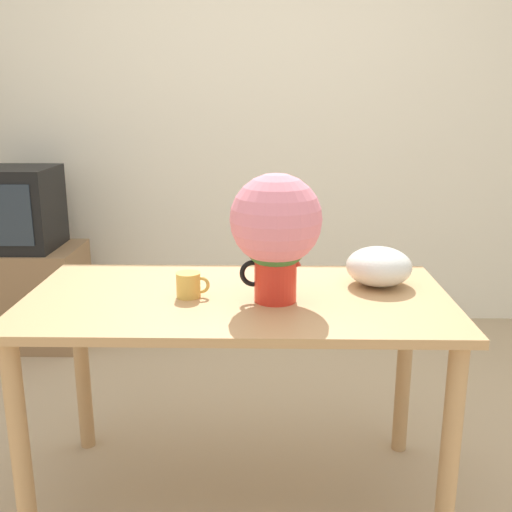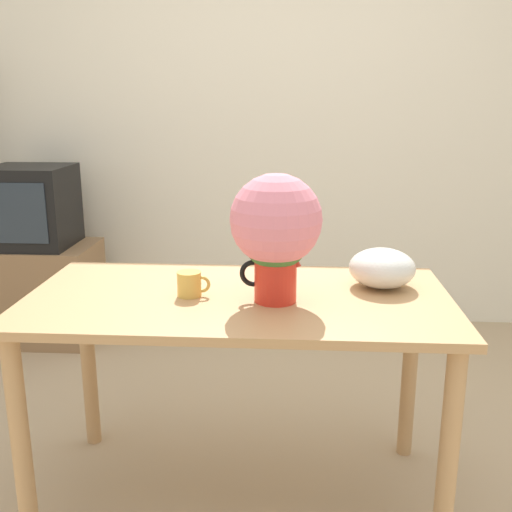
% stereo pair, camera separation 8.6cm
% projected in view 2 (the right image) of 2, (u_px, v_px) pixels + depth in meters
% --- Properties ---
extents(ground_plane, '(12.00, 12.00, 0.00)m').
position_uv_depth(ground_plane, '(255.00, 489.00, 2.27)').
color(ground_plane, tan).
extents(wall_back, '(8.00, 0.05, 2.60)m').
position_uv_depth(wall_back, '(275.00, 120.00, 3.72)').
color(wall_back, '#EDE5CC').
rests_on(wall_back, ground_plane).
extents(table, '(1.44, 0.75, 0.79)m').
position_uv_depth(table, '(238.00, 326.00, 2.07)').
color(table, tan).
rests_on(table, ground_plane).
extents(flower_vase, '(0.30, 0.30, 0.42)m').
position_uv_depth(flower_vase, '(276.00, 229.00, 1.92)').
color(flower_vase, red).
rests_on(flower_vase, table).
extents(coffee_mug, '(0.11, 0.08, 0.08)m').
position_uv_depth(coffee_mug, '(190.00, 284.00, 2.02)').
color(coffee_mug, gold).
rests_on(coffee_mug, table).
extents(white_bowl, '(0.23, 0.23, 0.14)m').
position_uv_depth(white_bowl, '(382.00, 268.00, 2.11)').
color(white_bowl, silver).
rests_on(white_bowl, table).
extents(tv_stand, '(0.68, 0.47, 0.59)m').
position_uv_depth(tv_stand, '(40.00, 292.00, 3.63)').
color(tv_stand, '#8E6B47').
rests_on(tv_stand, ground_plane).
extents(tv_set, '(0.46, 0.44, 0.47)m').
position_uv_depth(tv_set, '(32.00, 206.00, 3.49)').
color(tv_set, black).
rests_on(tv_set, tv_stand).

